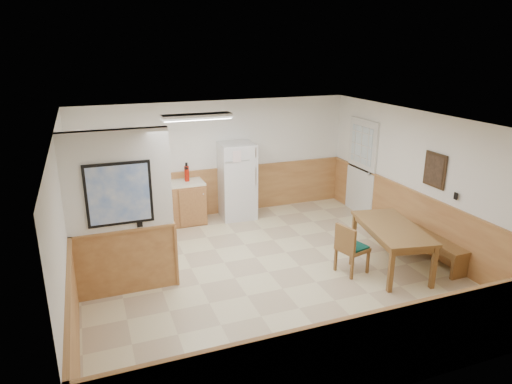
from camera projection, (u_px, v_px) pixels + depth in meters
name	position (u px, v px, depth m)	size (l,w,h in m)	color
ground	(268.00, 272.00, 7.59)	(6.00, 6.00, 0.00)	beige
ceiling	(270.00, 122.00, 6.82)	(6.00, 6.00, 0.02)	silver
back_wall	(216.00, 159.00, 9.87)	(6.00, 0.02, 2.50)	white
right_wall	(423.00, 182.00, 8.22)	(0.02, 6.00, 2.50)	white
left_wall	(65.00, 227.00, 6.19)	(0.02, 6.00, 2.50)	white
wainscot_back	(218.00, 192.00, 10.09)	(6.00, 0.04, 1.00)	tan
wainscot_right	(417.00, 221.00, 8.44)	(0.04, 6.00, 1.00)	tan
wainscot_left	(73.00, 276.00, 6.43)	(0.04, 6.00, 1.00)	tan
partition_wall	(121.00, 216.00, 6.63)	(1.50, 0.20, 2.50)	white
kitchen_counter	(165.00, 204.00, 9.43)	(2.20, 0.61, 1.00)	#A36D3A
exterior_door	(361.00, 167.00, 9.96)	(0.07, 1.02, 2.15)	silver
kitchen_window	(114.00, 153.00, 9.05)	(0.80, 0.04, 1.00)	silver
wall_painting	(435.00, 170.00, 7.85)	(0.04, 0.50, 0.60)	#372616
fluorescent_fixture	(197.00, 117.00, 7.72)	(1.20, 0.30, 0.09)	silver
refrigerator	(237.00, 181.00, 9.79)	(0.76, 0.74, 1.64)	silver
dining_table	(392.00, 232.00, 7.56)	(1.12, 1.77, 0.75)	olive
dining_bench	(429.00, 242.00, 7.93)	(0.35, 1.54, 0.45)	olive
dining_chair	(349.00, 246.00, 7.41)	(0.67, 0.53, 0.85)	olive
fire_extinguisher	(187.00, 173.00, 9.44)	(0.13, 0.13, 0.39)	#A81608
soap_bottle	(107.00, 185.00, 8.86)	(0.06, 0.06, 0.20)	#178324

